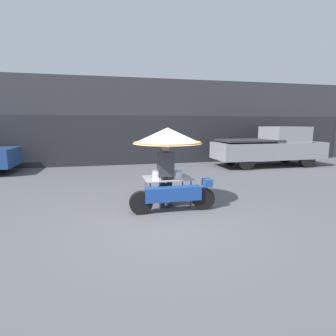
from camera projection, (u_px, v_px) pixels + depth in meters
ground_plane at (167, 221)px, 5.46m from camera, size 36.00×36.00×0.00m
shopfront_building at (129, 122)px, 13.68m from camera, size 28.00×2.06×4.19m
vendor_motorcycle_cart at (168, 146)px, 6.32m from camera, size 2.01×1.69×1.92m
vendor_person at (166, 172)px, 6.25m from camera, size 0.38×0.22×1.56m
pickup_truck at (271, 147)px, 12.51m from camera, size 5.21×1.81×1.87m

